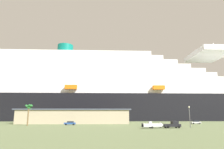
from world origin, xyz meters
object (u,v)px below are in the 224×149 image
(pickup_truck, at_px, (173,125))
(street_lamp, at_px, (189,113))
(cruise_ship, at_px, (110,94))
(small_boat_on_trailer, at_px, (154,125))
(palm_tree, at_px, (29,108))
(parked_car_green_wagon, at_px, (42,122))
(parked_car_silver_sedan, at_px, (196,122))
(parked_car_blue_suv, at_px, (70,123))

(pickup_truck, distance_m, street_lamp, 7.42)
(cruise_ship, distance_m, small_boat_on_trailer, 91.17)
(palm_tree, xyz_separation_m, parked_car_green_wagon, (-1.36, 16.78, -5.95))
(parked_car_green_wagon, bearing_deg, palm_tree, -85.36)
(small_boat_on_trailer, distance_m, palm_tree, 49.67)
(small_boat_on_trailer, xyz_separation_m, street_lamp, (12.42, 3.30, 3.72))
(parked_car_silver_sedan, bearing_deg, street_lamp, -111.67)
(cruise_ship, xyz_separation_m, palm_tree, (-26.56, -74.53, -13.52))
(pickup_truck, distance_m, small_boat_on_trailer, 6.39)
(pickup_truck, xyz_separation_m, small_boat_on_trailer, (-6.21, -1.51, -0.08))
(parked_car_blue_suv, bearing_deg, parked_car_green_wagon, 147.80)
(cruise_ship, distance_m, parked_car_blue_suv, 71.91)
(cruise_ship, bearing_deg, street_lamp, -67.95)
(parked_car_silver_sedan, distance_m, parked_car_blue_suv, 57.83)
(palm_tree, bearing_deg, parked_car_silver_sedan, 15.52)
(small_boat_on_trailer, bearing_deg, parked_car_green_wagon, 149.69)
(small_boat_on_trailer, height_order, parked_car_silver_sedan, small_boat_on_trailer)
(pickup_truck, bearing_deg, parked_car_silver_sedan, 59.95)
(pickup_truck, height_order, parked_car_blue_suv, pickup_truck)
(pickup_truck, distance_m, parked_car_green_wagon, 61.75)
(street_lamp, distance_m, parked_car_blue_suv, 47.40)
(parked_car_silver_sedan, bearing_deg, palm_tree, -164.48)
(parked_car_green_wagon, bearing_deg, parked_car_blue_suv, -32.20)
(pickup_truck, xyz_separation_m, street_lamp, (6.21, 1.80, 3.64))
(parked_car_silver_sedan, distance_m, parked_car_green_wagon, 73.04)
(cruise_ship, xyz_separation_m, parked_car_blue_suv, (-11.13, -68.32, -19.47))
(palm_tree, distance_m, parked_car_blue_suv, 17.66)
(street_lamp, xyz_separation_m, parked_car_blue_suv, (-44.83, 14.89, -3.84))
(cruise_ship, xyz_separation_m, street_lamp, (33.70, -83.21, -15.63))
(small_boat_on_trailer, height_order, parked_car_green_wagon, small_boat_on_trailer)
(small_boat_on_trailer, height_order, palm_tree, palm_tree)
(parked_car_silver_sedan, bearing_deg, small_boat_on_trailer, -126.72)
(palm_tree, bearing_deg, street_lamp, -8.20)
(pickup_truck, distance_m, parked_car_silver_sedan, 35.08)
(cruise_ship, bearing_deg, parked_car_silver_sedan, -50.49)
(parked_car_green_wagon, bearing_deg, parked_car_silver_sedan, 2.44)
(pickup_truck, relative_size, small_boat_on_trailer, 0.72)
(palm_tree, height_order, parked_car_silver_sedan, palm_tree)
(small_boat_on_trailer, height_order, street_lamp, street_lamp)
(parked_car_blue_suv, bearing_deg, pickup_truck, -23.37)
(street_lamp, height_order, parked_car_green_wagon, street_lamp)
(pickup_truck, bearing_deg, parked_car_blue_suv, 156.63)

